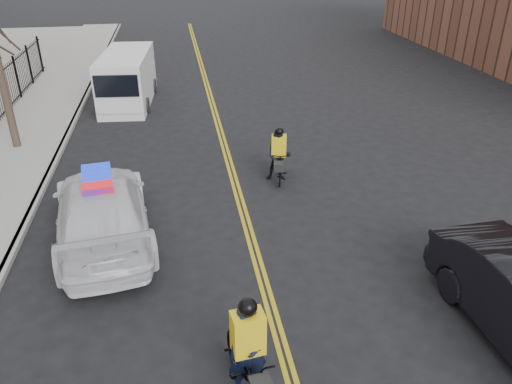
{
  "coord_description": "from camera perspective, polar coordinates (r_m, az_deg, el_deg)",
  "views": [
    {
      "loc": [
        -1.67,
        -8.36,
        7.16
      ],
      "look_at": [
        0.16,
        2.73,
        1.3
      ],
      "focal_mm": 35.0,
      "sensor_mm": 36.0,
      "label": 1
    }
  ],
  "objects": [
    {
      "name": "sidewalk",
      "position": [
        18.76,
        -26.68,
        2.26
      ],
      "size": [
        3.0,
        60.0,
        0.15
      ],
      "primitive_type": "cube",
      "color": "#999691",
      "rests_on": "ground"
    },
    {
      "name": "cargo_van",
      "position": [
        24.29,
        -14.55,
        12.29
      ],
      "size": [
        2.47,
        5.65,
        2.3
      ],
      "rotation": [
        0.0,
        0.0,
        -0.08
      ],
      "color": "white",
      "rests_on": "ground"
    },
    {
      "name": "curb",
      "position": [
        18.35,
        -22.24,
        2.67
      ],
      "size": [
        0.2,
        60.0,
        0.15
      ],
      "primitive_type": "cube",
      "color": "#999691",
      "rests_on": "ground"
    },
    {
      "name": "cyclist_near",
      "position": [
        8.91,
        -0.88,
        -18.83
      ],
      "size": [
        1.0,
        2.16,
        2.04
      ],
      "rotation": [
        0.0,
        0.0,
        0.14
      ],
      "color": "black",
      "rests_on": "ground"
    },
    {
      "name": "center_line_right",
      "position": [
        17.94,
        -3.01,
        4.0
      ],
      "size": [
        0.1,
        60.0,
        0.01
      ],
      "primitive_type": "cube",
      "color": "gold",
      "rests_on": "ground"
    },
    {
      "name": "ground",
      "position": [
        11.14,
        1.52,
        -12.49
      ],
      "size": [
        120.0,
        120.0,
        0.0
      ],
      "primitive_type": "plane",
      "color": "black",
      "rests_on": "ground"
    },
    {
      "name": "police_cruiser",
      "position": [
        13.39,
        -17.18,
        -1.98
      ],
      "size": [
        3.12,
        6.0,
        1.82
      ],
      "rotation": [
        0.0,
        0.0,
        3.28
      ],
      "color": "white",
      "rests_on": "ground"
    },
    {
      "name": "cyclist_far",
      "position": [
        16.02,
        2.6,
        3.74
      ],
      "size": [
        0.9,
        1.82,
        1.78
      ],
      "rotation": [
        0.0,
        0.0,
        -0.21
      ],
      "color": "black",
      "rests_on": "ground"
    },
    {
      "name": "center_line_left",
      "position": [
        17.93,
        -3.52,
        3.96
      ],
      "size": [
        0.1,
        60.0,
        0.01
      ],
      "primitive_type": "cube",
      "color": "gold",
      "rests_on": "ground"
    }
  ]
}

